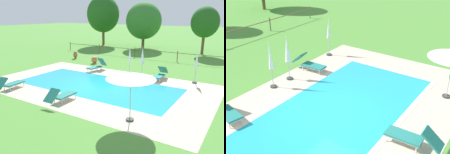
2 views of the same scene
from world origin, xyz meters
The scene contains 18 objects.
ground_plane centered at (0.00, 0.00, 0.00)m, with size 160.00×160.00×0.00m, color #518E38.
pool_deck_paving centered at (0.00, 0.00, 0.00)m, with size 14.86×8.76×0.01m, color beige.
swimming_pool_water centered at (0.00, 0.00, 0.01)m, with size 10.77×4.67×0.01m, color #23A8C1.
pool_coping_rim centered at (0.00, 0.00, 0.01)m, with size 11.25×5.15×0.01m.
sun_lounger_north_near_steps centered at (-2.42, 3.39, 0.40)m, with size 0.92×1.92×1.00m.
sun_lounger_north_mid centered at (-4.07, -3.52, 0.38)m, with size 0.86×2.02×0.89m.
sun_lounger_north_far centered at (3.04, 3.61, 0.38)m, with size 0.67×1.99×0.87m.
sun_lounger_north_end centered at (0.16, -3.37, 0.38)m, with size 0.64×1.99×0.87m.
patio_umbrella_open_foreground centered at (4.30, -3.38, 2.06)m, with size 2.15×2.15×2.27m.
patio_umbrella_closed_row_west centered at (5.39, 4.03, 1.44)m, with size 0.32×0.32×2.25m.
patio_umbrella_closed_row_mid_west centered at (0.49, 3.75, 1.44)m, with size 0.32×0.32×2.30m.
patio_umbrella_closed_row_centre centered at (1.57, 3.72, 1.48)m, with size 0.32×0.32×2.27m.
terracotta_urn_near_fence centered at (-7.49, 6.55, 0.39)m, with size 0.44×0.44×0.72m.
terracotta_urn_by_tree centered at (-4.30, 5.62, 0.33)m, with size 0.60×0.60×0.61m.
perimeter_fence centered at (-0.21, 10.72, 0.72)m, with size 23.64×0.08×1.05m.
tree_west_mid centered at (3.33, 16.51, 3.66)m, with size 3.13×3.13×5.42m.
tree_centre centered at (-11.15, 17.20, 4.53)m, with size 4.76×4.76×7.19m.
tree_east_mid centered at (-4.70, 17.45, 3.66)m, with size 4.77×4.77×6.12m.
Camera 1 is at (8.59, -11.66, 4.58)m, focal length 36.67 mm.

